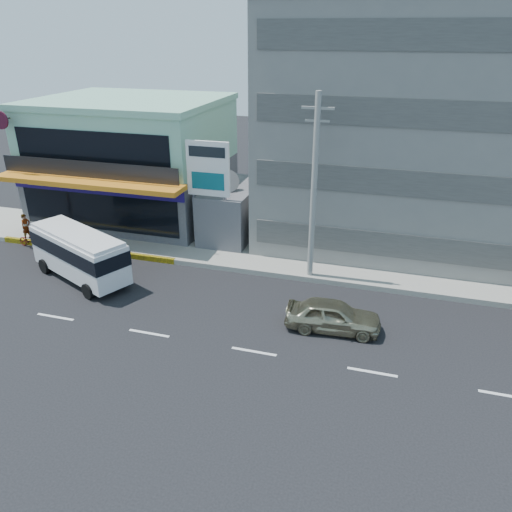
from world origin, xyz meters
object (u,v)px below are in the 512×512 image
Objects in this scene: billboard at (208,175)px; sedan at (333,316)px; concrete_building at (403,130)px; motorcycle_rider at (28,237)px; minibus at (79,251)px; shop_building at (134,163)px; satellite_dish at (227,190)px; utility_pole_near at (314,190)px.

billboard is 11.47m from sedan.
motorcycle_rider is at bearing -159.25° from concrete_building.
minibus is at bearing -145.44° from concrete_building.
concrete_building reaches higher than motorcycle_rider.
minibus is (-5.59, -5.28, -3.28)m from billboard.
shop_building is 5.56× the size of motorcycle_rider.
billboard is at bearing -151.08° from concrete_building.
billboard reaches higher than motorcycle_rider.
motorcycle_rider is at bearing -167.69° from billboard.
concrete_building is 10.67× the size of satellite_dish.
minibus is at bearing -79.19° from shop_building.
billboard is 8.36m from minibus.
concrete_building reaches higher than utility_pole_near.
utility_pole_near is 1.46× the size of minibus.
utility_pole_near reaches higher than motorcycle_rider.
concrete_building is at bearing 20.75° from motorcycle_rider.
utility_pole_near is 18.40m from motorcycle_rider.
concrete_building is 7.17× the size of motorcycle_rider.
utility_pole_near is at bearing -30.96° from satellite_dish.
minibus is (-12.09, -3.48, -3.50)m from utility_pole_near.
satellite_dish is at bearing 149.04° from utility_pole_near.
billboard is 0.69× the size of utility_pole_near.
sedan is (1.97, -4.70, -4.41)m from utility_pole_near.
concrete_building is 24.19m from motorcycle_rider.
utility_pole_near is 2.31× the size of sedan.
utility_pole_near is (6.00, -3.60, 1.57)m from satellite_dish.
sedan is (15.97, -11.24, -3.26)m from shop_building.
sedan is at bearing -46.17° from satellite_dish.
sedan is at bearing -37.51° from billboard.
motorcycle_rider is at bearing 154.05° from minibus.
motorcycle_rider is (-17.85, -0.68, -4.41)m from utility_pole_near.
concrete_building reaches higher than sedan.
utility_pole_near is at bearing -15.48° from billboard.
motorcycle_rider reaches higher than sedan.
billboard is at bearing 12.31° from motorcycle_rider.
sedan is at bearing -11.47° from motorcycle_rider.
shop_building reaches higher than sedan.
satellite_dish is 12.91m from motorcycle_rider.
shop_building is 19.80m from sedan.
satellite_dish is at bearing 49.32° from minibus.
billboard reaches higher than minibus.
motorcycle_rider is at bearing 75.01° from sedan.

